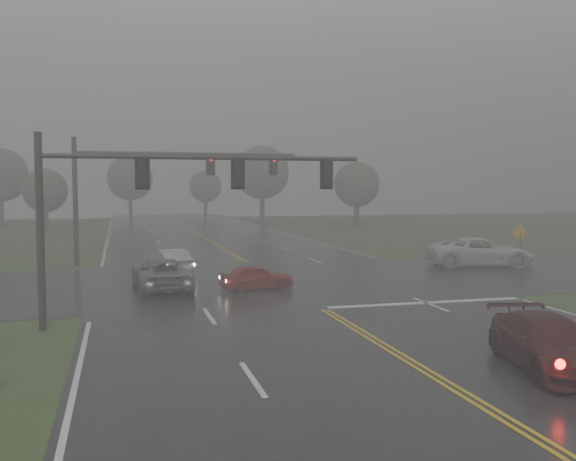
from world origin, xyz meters
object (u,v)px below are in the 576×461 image
object	(u,v)px
car_grey	(162,290)
signal_gantry_near	(145,192)
sedan_silver	(170,274)
sedan_red	(257,290)
signal_gantry_far	(147,176)
sedan_maroon	(548,370)
pickup_white	(480,267)

from	to	relation	value
car_grey	signal_gantry_near	distance (m)	8.70
sedan_silver	sedan_red	bearing A→B (deg)	106.69
sedan_red	signal_gantry_far	distance (m)	13.31
sedan_maroon	pickup_white	size ratio (longest dim) A/B	0.77
sedan_maroon	sedan_red	world-z (taller)	sedan_maroon
sedan_maroon	sedan_silver	distance (m)	22.73
sedan_red	sedan_maroon	bearing A→B (deg)	-166.65
sedan_maroon	car_grey	world-z (taller)	car_grey
sedan_maroon	sedan_red	xyz separation A→B (m)	(-4.70, 14.67, 0.00)
signal_gantry_far	car_grey	bearing A→B (deg)	-89.14
sedan_silver	pickup_white	xyz separation A→B (m)	(18.21, -1.52, 0.00)
sedan_maroon	sedan_silver	world-z (taller)	sedan_maroon
pickup_white	signal_gantry_near	distance (m)	23.42
sedan_red	sedan_silver	size ratio (longest dim) A/B	0.83
signal_gantry_near	signal_gantry_far	world-z (taller)	signal_gantry_far
signal_gantry_near	sedan_silver	bearing A→B (deg)	82.19
car_grey	signal_gantry_near	world-z (taller)	signal_gantry_near
sedan_red	sedan_silver	world-z (taller)	sedan_silver
pickup_white	signal_gantry_near	bearing A→B (deg)	133.03
sedan_silver	signal_gantry_near	distance (m)	13.76
car_grey	sedan_red	bearing A→B (deg)	163.25
sedan_red	car_grey	size ratio (longest dim) A/B	0.65
sedan_red	signal_gantry_near	xyz separation A→B (m)	(-5.24, -6.31, 4.62)
sedan_red	car_grey	distance (m)	4.41
car_grey	sedan_silver	bearing A→B (deg)	-101.99
sedan_maroon	pickup_white	xyz separation A→B (m)	(10.02, 19.69, 0.00)
sedan_silver	signal_gantry_near	xyz separation A→B (m)	(-1.76, -12.84, 4.62)
sedan_maroon	signal_gantry_far	size ratio (longest dim) A/B	0.35
car_grey	signal_gantry_near	size ratio (longest dim) A/B	0.46
pickup_white	signal_gantry_far	size ratio (longest dim) A/B	0.45
sedan_red	signal_gantry_far	bearing A→B (deg)	17.07
pickup_white	signal_gantry_near	xyz separation A→B (m)	(-19.97, -11.33, 4.62)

